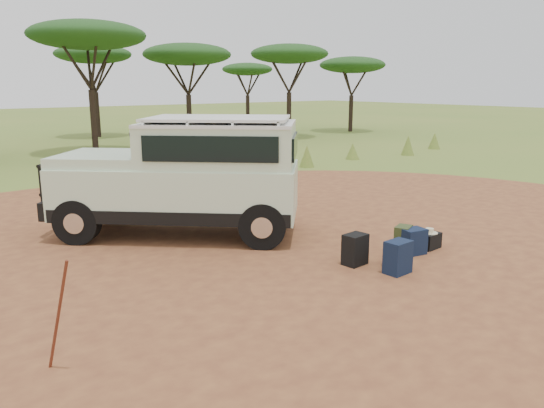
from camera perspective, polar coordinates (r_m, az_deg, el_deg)
ground at (r=8.99m, az=-3.11°, el=-8.01°), size 140.00×140.00×0.00m
dirt_clearing at (r=8.99m, az=-3.11°, el=-7.99°), size 23.00×23.00×0.01m
grass_fringe at (r=16.56m, az=-20.28°, el=2.32°), size 36.60×1.60×0.90m
safari_vehicle at (r=11.41m, az=-9.19°, el=2.69°), size 5.15×4.99×2.53m
walking_staff at (r=6.43m, az=-22.02°, el=-11.11°), size 0.22×0.44×1.37m
backpack_black at (r=9.66m, az=8.92°, el=-4.87°), size 0.44×0.34×0.57m
backpack_navy at (r=9.37m, az=13.38°, el=-5.60°), size 0.46×0.34×0.58m
backpack_olive at (r=10.59m, az=13.91°, el=-3.67°), size 0.44×0.39×0.51m
duffel_navy at (r=10.50m, az=14.93°, el=-3.91°), size 0.50×0.41×0.50m
hard_case at (r=10.96m, az=16.51°, el=-3.81°), size 0.47×0.35×0.32m
stuff_sack at (r=9.77m, az=12.98°, el=-5.63°), size 0.39×0.39×0.31m
safari_hat at (r=10.90m, az=16.58°, el=-2.83°), size 0.32×0.32×0.09m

